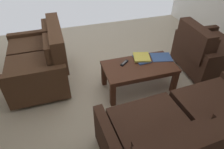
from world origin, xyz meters
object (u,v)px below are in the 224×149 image
object	(u,v)px
armchair_side	(206,52)
loose_magazine	(161,57)
coffee_table	(139,69)
tv_remote	(124,63)
loveseat_near	(41,60)
sofa_main	(190,131)
book_stack	(142,58)

from	to	relation	value
armchair_side	loose_magazine	world-z (taller)	armchair_side
coffee_table	tv_remote	xyz separation A→B (m)	(0.19, -0.11, 0.08)
loveseat_near	armchair_side	bearing A→B (deg)	168.67
loveseat_near	coffee_table	xyz separation A→B (m)	(-1.36, 0.63, -0.02)
loveseat_near	tv_remote	xyz separation A→B (m)	(-1.16, 0.51, 0.06)
loveseat_near	loose_magazine	xyz separation A→B (m)	(-1.75, 0.52, 0.05)
sofa_main	tv_remote	size ratio (longest dim) A/B	12.00
armchair_side	tv_remote	size ratio (longest dim) A/B	6.27
loveseat_near	armchair_side	distance (m)	2.62
armchair_side	tv_remote	xyz separation A→B (m)	(1.40, 0.00, 0.07)
loveseat_near	loose_magazine	size ratio (longest dim) A/B	4.14
sofa_main	loose_magazine	size ratio (longest dim) A/B	6.00
loveseat_near	sofa_main	bearing A→B (deg)	129.22
loveseat_near	loose_magazine	distance (m)	1.83
tv_remote	loose_magazine	xyz separation A→B (m)	(-0.59, 0.01, -0.01)
book_stack	armchair_side	bearing A→B (deg)	178.15
sofa_main	coffee_table	bearing A→B (deg)	-85.72
sofa_main	tv_remote	bearing A→B (deg)	-77.53
coffee_table	book_stack	xyz separation A→B (m)	(-0.09, -0.15, 0.09)
armchair_side	loose_magazine	xyz separation A→B (m)	(0.81, 0.01, 0.06)
sofa_main	book_stack	distance (m)	1.29
tv_remote	book_stack	bearing A→B (deg)	-172.84
sofa_main	loose_magazine	bearing A→B (deg)	-104.02
coffee_table	tv_remote	size ratio (longest dim) A/B	6.78
coffee_table	tv_remote	bearing A→B (deg)	-30.38
sofa_main	tv_remote	distance (m)	1.29
book_stack	loose_magazine	world-z (taller)	book_stack
sofa_main	book_stack	size ratio (longest dim) A/B	6.04
loveseat_near	coffee_table	bearing A→B (deg)	155.20
loveseat_near	book_stack	bearing A→B (deg)	161.75
armchair_side	tv_remote	distance (m)	1.40
loveseat_near	tv_remote	size ratio (longest dim) A/B	8.28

